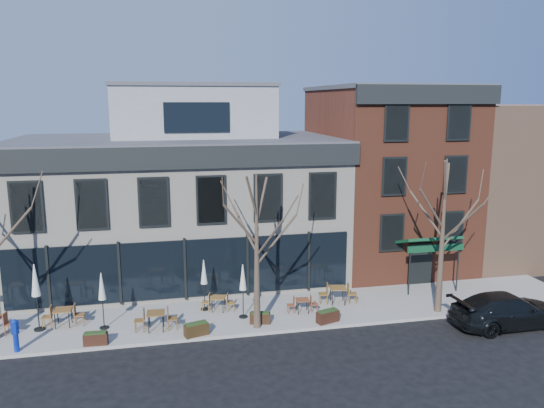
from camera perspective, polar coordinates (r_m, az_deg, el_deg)
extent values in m
plane|color=black|center=(28.09, -9.22, -10.55)|extent=(120.00, 120.00, 0.00)
cube|color=gray|center=(26.40, -1.77, -11.67)|extent=(33.50, 4.70, 0.15)
cube|color=beige|center=(31.77, -9.92, -0.51)|extent=(18.00, 10.00, 8.00)
cube|color=#47474C|center=(31.23, -10.16, 6.79)|extent=(18.30, 10.30, 0.30)
cube|color=black|center=(26.17, -9.72, 4.93)|extent=(18.30, 0.25, 1.10)
cube|color=black|center=(32.27, -26.59, 5.05)|extent=(0.25, 10.30, 1.10)
cube|color=black|center=(27.40, -9.34, -6.89)|extent=(17.20, 0.12, 3.00)
cube|color=black|center=(32.27, -26.06, -5.14)|extent=(0.12, 7.50, 3.00)
cube|color=gray|center=(32.20, -8.52, 9.73)|extent=(9.00, 6.50, 3.00)
cube|color=brown|center=(34.49, 12.14, 2.84)|extent=(8.00, 10.00, 11.00)
cube|color=#47474C|center=(34.17, 12.52, 12.09)|extent=(8.20, 10.20, 0.25)
cube|color=black|center=(29.57, 16.65, 11.23)|extent=(8.20, 0.25, 1.00)
cube|color=#0C381E|center=(29.85, 16.51, -3.72)|extent=(3.20, 1.66, 0.67)
cube|color=black|center=(30.97, 15.64, -6.31)|extent=(1.40, 0.10, 2.50)
cube|color=#8C664C|center=(40.48, 24.56, 2.56)|extent=(12.00, 12.00, 10.00)
cylinder|color=#382B21|center=(24.62, -26.76, -3.28)|extent=(2.23, 0.50, 2.48)
cone|color=#382B21|center=(23.54, -1.66, -5.24)|extent=(0.34, 0.34, 7.04)
cylinder|color=#382B21|center=(23.74, 0.52, -3.82)|extent=(2.00, 0.46, 2.21)
cylinder|color=#382B21|center=(24.05, -2.98, -2.63)|extent=(0.93, 1.84, 1.91)
cylinder|color=#382B21|center=(22.81, -3.40, -2.22)|extent=(1.61, 0.68, 1.97)
cylinder|color=#382B21|center=(22.58, -0.27, -3.73)|extent=(0.93, 1.83, 2.03)
cone|color=#382B21|center=(26.55, 17.85, -3.40)|extent=(0.34, 0.34, 7.48)
cylinder|color=#382B21|center=(27.09, 19.58, -2.05)|extent=(2.12, 0.48, 2.35)
cylinder|color=#382B21|center=(26.91, 16.22, -0.99)|extent=(0.98, 1.94, 2.03)
cylinder|color=#382B21|center=(25.61, 16.81, -0.51)|extent=(1.71, 0.71, 2.09)
cylinder|color=#382B21|center=(25.81, 19.78, -1.89)|extent=(0.98, 1.94, 2.16)
imported|color=black|center=(27.17, 24.01, -10.39)|extent=(5.47, 2.42, 1.56)
cylinder|color=#0C27A5|center=(24.73, -25.80, -13.29)|extent=(0.22, 0.22, 0.77)
cube|color=#0C27A5|center=(24.48, -25.94, -11.88)|extent=(0.30, 0.27, 0.55)
cone|color=#0C27A5|center=(24.36, -26.00, -11.16)|extent=(0.29, 0.29, 0.13)
cylinder|color=black|center=(26.89, -26.85, -11.40)|extent=(0.04, 0.04, 0.79)
cube|color=brown|center=(26.32, -21.59, -10.53)|extent=(0.78, 0.78, 0.04)
cylinder|color=black|center=(26.25, -22.31, -11.58)|extent=(0.04, 0.04, 0.78)
cylinder|color=black|center=(26.12, -20.99, -11.59)|extent=(0.04, 0.04, 0.78)
cylinder|color=black|center=(26.80, -22.05, -11.09)|extent=(0.04, 0.04, 0.78)
cylinder|color=black|center=(26.68, -20.75, -11.09)|extent=(0.04, 0.04, 0.78)
cube|color=brown|center=(24.68, -12.39, -11.37)|extent=(0.82, 0.82, 0.04)
cylinder|color=black|center=(24.57, -13.14, -12.55)|extent=(0.04, 0.04, 0.80)
cylinder|color=black|center=(24.53, -11.65, -12.53)|extent=(0.04, 0.04, 0.80)
cylinder|color=black|center=(25.15, -13.04, -11.98)|extent=(0.04, 0.04, 0.80)
cylinder|color=black|center=(25.10, -11.59, -11.96)|extent=(0.04, 0.04, 0.80)
cube|color=brown|center=(26.37, -5.80, -9.96)|extent=(0.82, 0.82, 0.04)
cylinder|color=black|center=(26.30, -6.46, -10.85)|extent=(0.04, 0.04, 0.68)
cylinder|color=black|center=(26.21, -5.30, -10.91)|extent=(0.04, 0.04, 0.68)
cylinder|color=black|center=(26.78, -6.25, -10.43)|extent=(0.04, 0.04, 0.68)
cylinder|color=black|center=(26.70, -5.11, -10.48)|extent=(0.04, 0.04, 0.68)
cube|color=brown|center=(26.11, 3.30, -10.24)|extent=(0.68, 0.68, 0.04)
cylinder|color=black|center=(25.97, 2.84, -11.14)|extent=(0.04, 0.04, 0.64)
cylinder|color=black|center=(26.05, 3.94, -11.08)|extent=(0.04, 0.04, 0.64)
cylinder|color=black|center=(26.42, 2.66, -10.74)|extent=(0.04, 0.04, 0.64)
cylinder|color=black|center=(26.50, 3.74, -10.68)|extent=(0.04, 0.04, 0.64)
cube|color=brown|center=(27.31, 7.10, -8.93)|extent=(0.92, 0.92, 0.05)
cylinder|color=black|center=(27.12, 6.51, -10.01)|extent=(0.05, 0.05, 0.82)
cylinder|color=black|center=(27.21, 7.85, -9.97)|extent=(0.05, 0.05, 0.82)
cylinder|color=black|center=(27.71, 6.32, -9.54)|extent=(0.05, 0.05, 0.82)
cylinder|color=black|center=(27.80, 7.64, -9.50)|extent=(0.05, 0.05, 0.82)
cylinder|color=black|center=(26.58, -23.73, -12.23)|extent=(0.49, 0.49, 0.07)
cylinder|color=black|center=(26.15, -23.93, -9.81)|extent=(0.06, 0.06, 2.46)
cone|color=beige|center=(25.79, -24.13, -7.48)|extent=(0.40, 0.40, 1.46)
cylinder|color=black|center=(25.75, -17.59, -12.57)|extent=(0.42, 0.42, 0.06)
cylinder|color=black|center=(25.36, -17.73, -10.44)|extent=(0.05, 0.05, 2.10)
cone|color=#B8BFB1|center=(25.04, -17.86, -8.40)|extent=(0.34, 0.34, 1.24)
cylinder|color=black|center=(26.82, -7.24, -11.15)|extent=(0.41, 0.41, 0.06)
cylinder|color=black|center=(26.46, -7.29, -9.16)|extent=(0.05, 0.05, 2.04)
cone|color=beige|center=(26.15, -7.34, -7.25)|extent=(0.33, 0.33, 1.21)
cylinder|color=black|center=(25.78, -3.11, -12.01)|extent=(0.42, 0.42, 0.06)
cylinder|color=black|center=(25.40, -3.13, -9.89)|extent=(0.05, 0.05, 2.10)
cone|color=beige|center=(25.08, -3.16, -7.85)|extent=(0.34, 0.34, 1.24)
cube|color=#321910|center=(24.22, -18.43, -13.60)|extent=(1.00, 0.44, 0.49)
cube|color=#1E3314|center=(24.11, -18.47, -13.03)|extent=(0.90, 0.36, 0.08)
cube|color=#322310|center=(24.07, -8.13, -13.23)|extent=(1.13, 0.70, 0.53)
cube|color=#1E3314|center=(23.96, -8.15, -12.61)|extent=(1.01, 0.59, 0.08)
cube|color=black|center=(25.05, -1.29, -12.18)|extent=(1.01, 0.58, 0.48)
cube|color=#1E3314|center=(24.95, -1.29, -11.64)|extent=(0.90, 0.48, 0.08)
cube|color=black|center=(25.27, 6.01, -11.96)|extent=(1.15, 0.74, 0.53)
cube|color=#1E3314|center=(25.16, 6.03, -11.35)|extent=(1.02, 0.62, 0.09)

